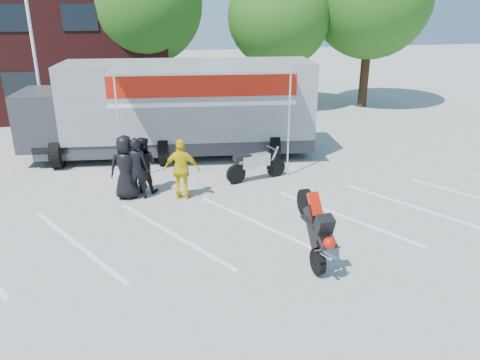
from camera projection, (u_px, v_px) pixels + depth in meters
name	position (u px, v px, depth m)	size (l,w,h in m)	color
ground	(264.00, 243.00, 11.78)	(100.00, 100.00, 0.00)	#A3A49E
parking_bay_lines	(254.00, 225.00, 12.69)	(18.00, 5.00, 0.01)	white
flagpole	(36.00, 19.00, 17.75)	(1.61, 0.12, 8.00)	white
tree_left	(143.00, 4.00, 23.92)	(6.12, 6.12, 8.64)	#382314
tree_mid	(279.00, 16.00, 24.72)	(5.44, 5.44, 7.68)	#382314
transporter_truck	(179.00, 155.00, 18.51)	(11.34, 5.46, 3.61)	gray
parked_motorcycle	(256.00, 180.00, 15.93)	(0.75, 2.24, 1.18)	#AEAFB3
stunt_bike_rider	(305.00, 260.00, 11.00)	(0.78, 1.65, 1.94)	black
spectator_leather_a	(126.00, 167.00, 14.15)	(0.97, 0.63, 1.98)	black
spectator_leather_b	(137.00, 168.00, 14.13)	(0.70, 0.46, 1.93)	black
spectator_leather_c	(143.00, 165.00, 14.64)	(0.87, 0.68, 1.80)	black
spectator_hivis	(182.00, 169.00, 14.11)	(1.10, 0.46, 1.88)	yellow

